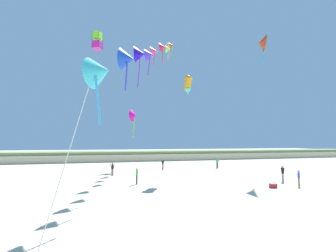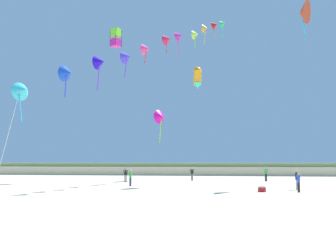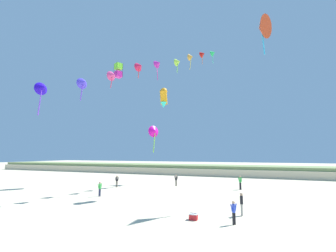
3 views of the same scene
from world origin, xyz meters
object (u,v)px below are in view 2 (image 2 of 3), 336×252
Objects in this scene: large_kite_outer_drift at (303,12)px; person_near_left at (297,178)px; large_kite_low_lead at (160,117)px; large_kite_mid_trail at (197,77)px; person_near_right at (126,174)px; large_kite_high_solo at (116,38)px; person_far_left at (299,181)px; beach_cooler at (262,189)px; person_far_center at (192,173)px; person_far_right at (266,173)px; person_mid_center at (130,177)px.

person_near_left is at bearing -113.44° from large_kite_outer_drift.
large_kite_mid_trail is at bearing -60.10° from large_kite_low_lead.
person_near_right is 17.57m from large_kite_high_solo.
person_near_left is at bearing 81.08° from person_far_left.
beach_cooler is at bearing -41.76° from large_kite_high_solo.
person_near_left is 14.10m from large_kite_mid_trail.
person_far_center is 0.69× the size of large_kite_high_solo.
large_kite_outer_drift is (2.79, 7.94, 16.55)m from person_far_left.
person_near_right is at bearing -151.72° from person_far_center.
large_kite_outer_drift is at bearing -66.18° from person_far_right.
person_mid_center is 23.95m from large_kite_outer_drift.
large_kite_low_lead is 7.55× the size of beach_cooler.
person_far_right is (16.05, 3.73, 0.11)m from person_near_right.
large_kite_mid_trail is (-7.59, -7.52, 10.00)m from person_far_right.
person_near_right is (-16.83, 9.05, -0.05)m from person_near_left.
large_kite_low_lead is (-12.93, 1.76, 7.11)m from person_far_right.
person_far_right is at bearing -7.75° from large_kite_low_lead.
beach_cooler is (13.73, -11.30, -0.70)m from person_near_right.
person_near_left is 0.71× the size of large_kite_mid_trail.
person_near_right is at bearing -52.80° from large_kite_high_solo.
person_near_right is 16.48m from person_far_right.
person_far_center is 19.66m from large_kite_high_solo.
person_near_right reaches higher than person_far_left.
person_near_left is 3.90m from beach_cooler.
person_near_right reaches higher than beach_cooler.
beach_cooler is (15.99, -14.28, -17.87)m from large_kite_high_solo.
large_kite_mid_trail is (1.16, -7.72, 10.09)m from person_far_center.
large_kite_low_lead is at bearing 128.23° from person_far_left.
large_kite_outer_drift reaches higher than person_near_right.
person_far_center is at bearing 126.26° from person_near_left.
person_near_right is 9.59m from large_kite_low_lead.
beach_cooler is at bearing -125.17° from large_kite_outer_drift.
person_far_right is 0.40× the size of large_kite_low_lead.
person_near_left is 0.40× the size of large_kite_outer_drift.
beach_cooler is at bearing -39.45° from person_near_right.
person_mid_center is at bearing 160.96° from person_far_left.
person_near_right is at bearing 155.90° from large_kite_mid_trail.
person_far_center is 12.76m from large_kite_mid_trail.
person_far_right is 0.76× the size of large_kite_mid_trail.
large_kite_mid_trail is at bearing 147.81° from person_near_left.
large_kite_mid_trail is 12.54m from large_kite_outer_drift.
person_far_center reaches higher than person_far_left.
person_near_left is 14.89m from person_mid_center.
large_kite_mid_trail is 4.03× the size of beach_cooler.
large_kite_mid_trail is 1.01× the size of large_kite_high_solo.
person_near_left is at bearing -9.90° from person_mid_center.
large_kite_mid_trail is at bearing -32.25° from large_kite_high_solo.
person_far_right is 18.20m from large_kite_outer_drift.
large_kite_high_solo reaches higher than large_kite_mid_trail.
large_kite_outer_drift reaches higher than large_kite_mid_trail.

